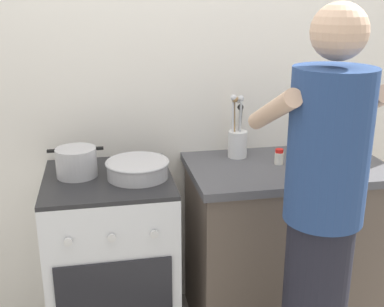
# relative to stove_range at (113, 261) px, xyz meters

# --- Properties ---
(back_wall) EXTENTS (3.20, 0.10, 2.50)m
(back_wall) POSITION_rel_stove_range_xyz_m (0.55, 0.35, 0.80)
(back_wall) COLOR silver
(back_wall) RESTS_ON ground
(countertop) EXTENTS (1.00, 0.60, 0.90)m
(countertop) POSITION_rel_stove_range_xyz_m (0.90, 0.00, 0.00)
(countertop) COLOR brown
(countertop) RESTS_ON ground
(stove_range) EXTENTS (0.60, 0.62, 0.90)m
(stove_range) POSITION_rel_stove_range_xyz_m (0.00, 0.00, 0.00)
(stove_range) COLOR silver
(stove_range) RESTS_ON ground
(pot) EXTENTS (0.26, 0.19, 0.14)m
(pot) POSITION_rel_stove_range_xyz_m (-0.14, 0.04, 0.52)
(pot) COLOR #B2B2B7
(pot) RESTS_ON stove_range
(mixing_bowl) EXTENTS (0.30, 0.30, 0.08)m
(mixing_bowl) POSITION_rel_stove_range_xyz_m (0.14, -0.03, 0.50)
(mixing_bowl) COLOR #B7B7BC
(mixing_bowl) RESTS_ON stove_range
(utensil_crock) EXTENTS (0.10, 0.10, 0.33)m
(utensil_crock) POSITION_rel_stove_range_xyz_m (0.68, 0.17, 0.55)
(utensil_crock) COLOR silver
(utensil_crock) RESTS_ON countertop
(spice_bottle) EXTENTS (0.04, 0.04, 0.08)m
(spice_bottle) POSITION_rel_stove_range_xyz_m (0.86, 0.02, 0.49)
(spice_bottle) COLOR silver
(spice_bottle) RESTS_ON countertop
(oil_bottle) EXTENTS (0.07, 0.07, 0.22)m
(oil_bottle) POSITION_rel_stove_range_xyz_m (1.09, -0.10, 0.54)
(oil_bottle) COLOR gold
(oil_bottle) RESTS_ON countertop
(person) EXTENTS (0.41, 0.50, 1.70)m
(person) POSITION_rel_stove_range_xyz_m (0.80, -0.61, 0.41)
(person) COLOR black
(person) RESTS_ON ground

